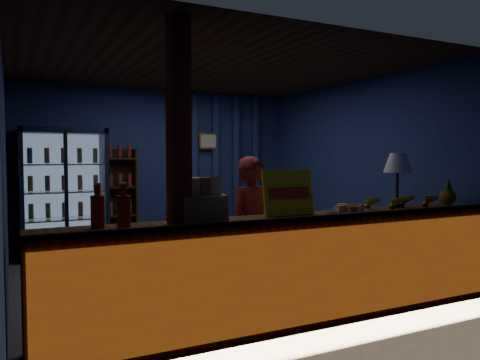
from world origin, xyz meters
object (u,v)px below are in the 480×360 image
object	(u,v)px
table_lamp	(398,165)
green_chair	(280,224)
shopkeeper	(254,231)
pastry_tray	(351,210)

from	to	relation	value
table_lamp	green_chair	bearing A→B (deg)	81.16
shopkeeper	pastry_tray	world-z (taller)	shopkeeper
green_chair	table_lamp	distance (m)	3.43
shopkeeper	green_chair	world-z (taller)	shopkeeper
pastry_tray	table_lamp	distance (m)	0.86
shopkeeper	green_chair	distance (m)	3.43
shopkeeper	table_lamp	xyz separation A→B (m)	(1.48, -0.44, 0.65)
shopkeeper	table_lamp	size ratio (longest dim) A/B	2.59
green_chair	pastry_tray	xyz separation A→B (m)	(-1.23, -3.37, 0.66)
pastry_tray	green_chair	bearing A→B (deg)	69.86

